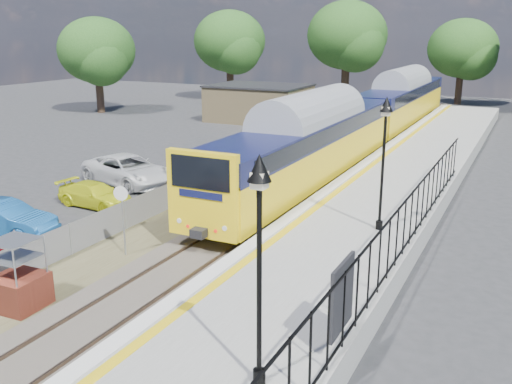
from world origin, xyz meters
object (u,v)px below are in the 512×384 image
Objects in this scene: speed_sign at (122,210)px; car_white at (128,170)px; victorian_lamp_south at (259,219)px; car_yellow at (95,195)px; victorian_lamp_north at (385,133)px; train at (368,115)px; car_blue at (3,219)px; brick_plinth at (18,276)px.

speed_sign reaches higher than car_white.
victorian_lamp_south is 1.24× the size of car_yellow.
victorian_lamp_north reaches higher than car_yellow.
train is (-5.50, 27.33, -1.96)m from victorian_lamp_south.
victorian_lamp_south is at bearing -88.85° from victorian_lamp_north.
victorian_lamp_north is 14.50m from car_blue.
car_blue reaches higher than car_yellow.
car_yellow is (0.52, 4.50, -0.14)m from car_blue.
victorian_lamp_south and victorian_lamp_north have the same top height.
victorian_lamp_north is at bearing -80.38° from car_blue.
train is at bearing 107.00° from victorian_lamp_north.
car_yellow is (-7.45, -17.40, -1.80)m from train.
car_blue is 8.26m from car_white.
car_blue is 4.53m from car_yellow.
train is at bearing -29.38° from car_blue.
victorian_lamp_south reaches higher than car_yellow.
victorian_lamp_north is at bearing -73.00° from train.
victorian_lamp_south is at bearing -49.98° from speed_sign.
brick_plinth is 0.57× the size of car_yellow.
brick_plinth reaches higher than car_blue.
speed_sign is 0.48× the size of car_white.
car_white is (-5.92, 12.26, -0.26)m from brick_plinth.
victorian_lamp_north is 12.17m from brick_plinth.
brick_plinth is (-2.66, -25.93, -1.33)m from train.
car_blue is (-5.31, 4.03, -0.33)m from brick_plinth.
train is 15.99× the size of speed_sign.
car_yellow is (-4.95, 4.14, -1.17)m from speed_sign.
car_blue is (-5.47, -0.36, -1.03)m from speed_sign.
victorian_lamp_south reaches higher than car_white.
car_white is at bearing 113.59° from speed_sign.
victorian_lamp_south reaches higher than car_blue.
car_yellow is 3.91m from car_white.
victorian_lamp_south reaches higher than train.
car_blue is at bearing 158.05° from victorian_lamp_south.
train is at bearing -19.80° from car_yellow.
speed_sign is at bearing 144.09° from victorian_lamp_south.
victorian_lamp_north is 0.86× the size of car_white.
brick_plinth is 13.62m from car_white.
brick_plinth is at bearing -138.89° from car_white.
speed_sign is (-2.50, -21.54, -0.63)m from train.
car_white is (-0.61, 8.24, 0.07)m from car_blue.
car_yellow is (-12.95, 9.93, -3.76)m from victorian_lamp_south.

